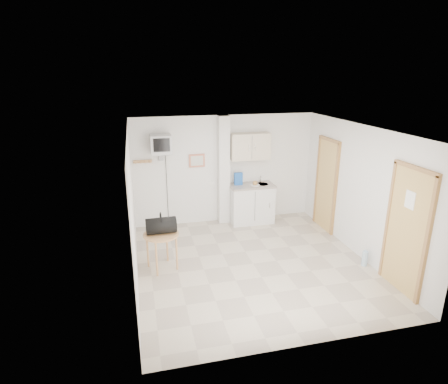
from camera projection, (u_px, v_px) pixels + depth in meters
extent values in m
plane|color=#C2B39C|center=(253.00, 264.00, 6.99)|extent=(4.50, 4.50, 0.00)
cube|color=white|center=(225.00, 169.00, 8.68)|extent=(4.20, 0.04, 2.50)
cube|color=white|center=(312.00, 260.00, 4.52)|extent=(4.20, 0.04, 2.50)
cube|color=white|center=(133.00, 210.00, 6.13)|extent=(0.04, 4.50, 2.50)
cube|color=white|center=(360.00, 192.00, 7.07)|extent=(0.04, 4.50, 2.50)
cube|color=white|center=(257.00, 130.00, 6.21)|extent=(4.20, 4.50, 0.04)
cube|color=white|center=(224.00, 171.00, 8.57)|extent=(0.25, 0.22, 2.50)
cube|color=#C76D51|center=(197.00, 161.00, 8.44)|extent=(0.36, 0.03, 0.30)
cube|color=silver|center=(197.00, 161.00, 8.43)|extent=(0.28, 0.01, 0.22)
cube|color=tan|center=(143.00, 161.00, 8.15)|extent=(0.40, 0.05, 0.06)
cube|color=white|center=(211.00, 183.00, 8.69)|extent=(0.15, 0.02, 0.08)
cylinder|color=tan|center=(136.00, 163.00, 8.06)|extent=(0.02, 0.08, 0.02)
cylinder|color=tan|center=(140.00, 163.00, 8.08)|extent=(0.02, 0.08, 0.02)
cylinder|color=tan|center=(145.00, 162.00, 8.11)|extent=(0.02, 0.08, 0.02)
cylinder|color=tan|center=(150.00, 162.00, 8.13)|extent=(0.02, 0.08, 0.02)
cube|color=#975B32|center=(326.00, 186.00, 8.30)|extent=(0.04, 0.75, 2.00)
cube|color=olive|center=(326.00, 186.00, 8.29)|extent=(0.06, 0.87, 2.06)
cube|color=#975B32|center=(406.00, 232.00, 5.89)|extent=(0.04, 0.82, 2.02)
cube|color=olive|center=(406.00, 232.00, 5.89)|extent=(0.06, 0.94, 2.08)
cube|color=white|center=(410.00, 200.00, 5.72)|extent=(0.01, 0.20, 0.28)
cube|color=silver|center=(251.00, 204.00, 8.81)|extent=(1.00, 0.55, 0.88)
cube|color=#A69A8F|center=(252.00, 186.00, 8.66)|extent=(1.03, 0.58, 0.04)
cylinder|color=#B7B7BA|center=(262.00, 185.00, 8.72)|extent=(0.30, 0.30, 0.05)
cylinder|color=#B7B7BA|center=(260.00, 179.00, 8.82)|extent=(0.02, 0.02, 0.16)
cylinder|color=#B7B7BA|center=(261.00, 177.00, 8.74)|extent=(0.02, 0.13, 0.02)
cube|color=beige|center=(250.00, 146.00, 8.49)|extent=(0.90, 0.32, 0.60)
cube|color=#1C55B0|center=(238.00, 179.00, 8.60)|extent=(0.19, 0.07, 0.29)
cylinder|color=white|center=(255.00, 185.00, 8.61)|extent=(0.22, 0.22, 0.01)
sphere|color=tan|center=(255.00, 183.00, 8.59)|extent=(0.11, 0.11, 0.11)
cube|color=slate|center=(161.00, 154.00, 8.06)|extent=(0.36, 0.32, 0.02)
cube|color=slate|center=(161.00, 156.00, 8.21)|extent=(0.10, 0.06, 0.20)
cube|color=#B4B4B6|center=(161.00, 144.00, 7.93)|extent=(0.44, 0.42, 0.40)
cube|color=black|center=(162.00, 145.00, 7.72)|extent=(0.34, 0.02, 0.28)
cylinder|color=black|center=(167.00, 190.00, 8.48)|extent=(0.01, 0.01, 1.73)
cylinder|color=tan|center=(161.00, 235.00, 6.63)|extent=(0.63, 0.63, 0.03)
cylinder|color=tan|center=(177.00, 253.00, 6.68)|extent=(0.04, 0.04, 0.65)
cylinder|color=tan|center=(167.00, 245.00, 6.99)|extent=(0.04, 0.04, 0.65)
cylinder|color=tan|center=(148.00, 251.00, 6.78)|extent=(0.04, 0.04, 0.65)
cylinder|color=tan|center=(157.00, 259.00, 6.47)|extent=(0.04, 0.04, 0.65)
cylinder|color=black|center=(161.00, 226.00, 6.60)|extent=(0.54, 0.31, 0.29)
torus|color=black|center=(161.00, 218.00, 6.56)|extent=(0.03, 0.22, 0.22)
cylinder|color=#A4C7DD|center=(365.00, 258.00, 6.88)|extent=(0.11, 0.11, 0.28)
cylinder|color=#A4C7DD|center=(366.00, 251.00, 6.83)|extent=(0.03, 0.03, 0.04)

